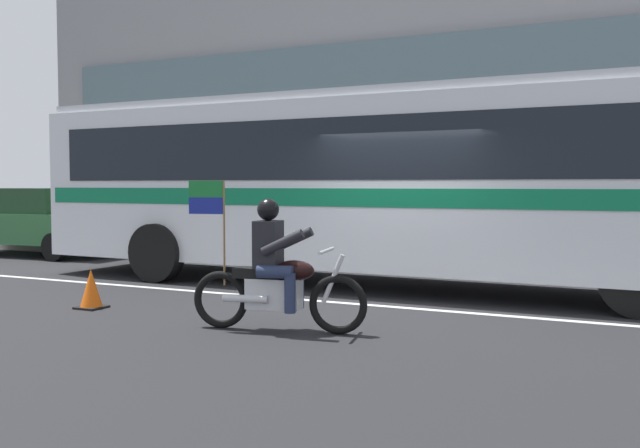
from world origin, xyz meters
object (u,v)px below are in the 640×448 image
parked_hatchback_downstreet (40,221)px  fire_hydrant (459,244)px  traffic_cone (91,290)px  motorcycle_with_rider (276,275)px  transit_bus (401,175)px

parked_hatchback_downstreet → fire_hydrant: bearing=9.0°
fire_hydrant → traffic_cone: (-3.45, -6.69, -0.26)m
fire_hydrant → traffic_cone: size_ratio=1.36×
motorcycle_with_rider → parked_hatchback_downstreet: size_ratio=0.50×
motorcycle_with_rider → fire_hydrant: bearing=86.8°
parked_hatchback_downstreet → traffic_cone: (6.51, -5.11, -0.59)m
parked_hatchback_downstreet → fire_hydrant: 10.10m
traffic_cone → fire_hydrant: bearing=62.7°
transit_bus → parked_hatchback_downstreet: transit_bus is taller
motorcycle_with_rider → traffic_cone: bearing=176.2°
parked_hatchback_downstreet → traffic_cone: parked_hatchback_downstreet is taller
transit_bus → fire_hydrant: transit_bus is taller
motorcycle_with_rider → fire_hydrant: motorcycle_with_rider is taller
transit_bus → traffic_cone: 5.20m
parked_hatchback_downstreet → fire_hydrant: parked_hatchback_downstreet is taller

